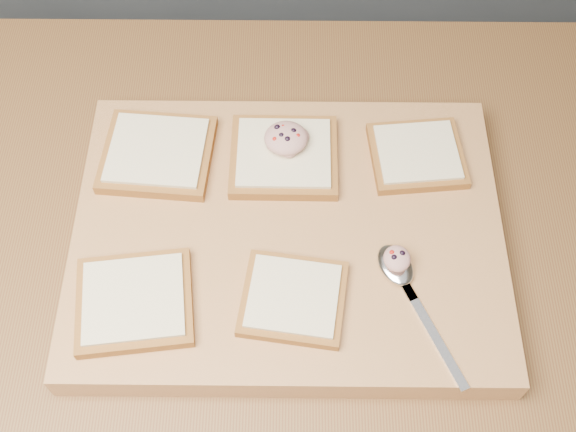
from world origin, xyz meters
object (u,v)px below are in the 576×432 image
Objects in this scene: tuna_salad_dollop at (286,138)px; spoon at (401,275)px; bread_far_center at (284,156)px; cutting_board at (288,236)px.

spoon is at bearing -52.77° from tuna_salad_dollop.
spoon is (0.13, -0.16, -0.00)m from bread_far_center.
spoon reaches higher than cutting_board.
bread_far_center is 2.47× the size of tuna_salad_dollop.
tuna_salad_dollop reaches higher than bread_far_center.
cutting_board is 0.14m from spoon.
bread_far_center is 0.02m from tuna_salad_dollop.
cutting_board is 9.42× the size of tuna_salad_dollop.
tuna_salad_dollop is at bearing 127.23° from spoon.
tuna_salad_dollop is at bearing 77.11° from bread_far_center.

